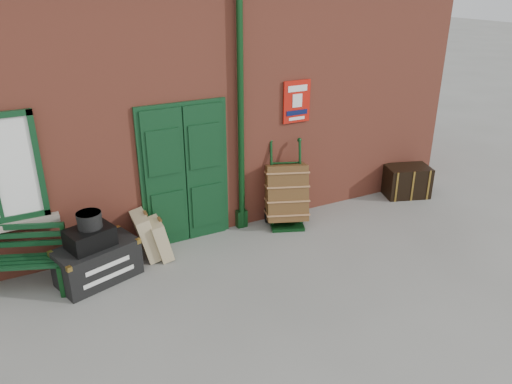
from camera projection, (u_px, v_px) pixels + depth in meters
ground at (245, 277)px, 7.12m from camera, size 80.00×80.00×0.00m
station_building at (159, 83)px, 9.10m from camera, size 10.30×4.30×4.36m
bench at (8, 259)px, 6.69m from camera, size 1.58×0.99×0.94m
houdini_trunk at (97, 262)px, 6.98m from camera, size 1.22×0.90×0.55m
strongbox at (90, 237)px, 6.80m from camera, size 0.70×0.60×0.27m
hatbox at (89, 220)px, 6.73m from camera, size 0.41×0.41×0.22m
suitcase_back at (146, 235)px, 7.49m from camera, size 0.38×0.53×0.74m
suitcase_front at (160, 239)px, 7.51m from camera, size 0.33×0.48×0.64m
porter_trolley at (286, 193)px, 8.49m from camera, size 0.91×0.94×1.43m
dark_trunk at (407, 181)px, 9.66m from camera, size 0.95×0.77×0.59m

